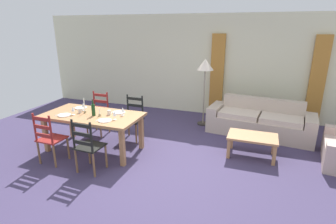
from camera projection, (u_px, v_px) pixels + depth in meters
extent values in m
cube|color=#3F3658|center=(154.00, 164.00, 4.79)|extent=(9.60, 9.60, 0.02)
cube|color=beige|center=(199.00, 65.00, 7.33)|extent=(9.60, 0.16, 2.70)
cube|color=#B6782F|center=(217.00, 76.00, 7.11)|extent=(0.35, 0.08, 2.20)
cube|color=#B6782F|center=(317.00, 82.00, 6.33)|extent=(0.35, 0.08, 2.20)
cube|color=#B17C4E|center=(92.00, 115.00, 5.13)|extent=(1.90, 0.96, 0.05)
cube|color=#B17C4E|center=(46.00, 135.00, 5.18)|extent=(0.08, 0.08, 0.70)
cube|color=#B17C4E|center=(122.00, 148.00, 4.63)|extent=(0.08, 0.08, 0.70)
cube|color=#B17C4E|center=(72.00, 122.00, 5.86)|extent=(0.08, 0.08, 0.70)
cube|color=#B17C4E|center=(141.00, 132.00, 5.31)|extent=(0.08, 0.08, 0.70)
cube|color=maroon|center=(52.00, 139.00, 4.75)|extent=(0.43, 0.41, 0.03)
cylinder|color=brown|center=(53.00, 145.00, 5.03)|extent=(0.04, 0.04, 0.43)
cylinder|color=brown|center=(68.00, 148.00, 4.90)|extent=(0.04, 0.04, 0.43)
cylinder|color=brown|center=(39.00, 153.00, 4.73)|extent=(0.04, 0.04, 0.43)
cylinder|color=brown|center=(55.00, 156.00, 4.60)|extent=(0.04, 0.04, 0.43)
cylinder|color=maroon|center=(35.00, 127.00, 4.58)|extent=(0.04, 0.04, 0.50)
cylinder|color=maroon|center=(51.00, 130.00, 4.45)|extent=(0.04, 0.04, 0.50)
cube|color=maroon|center=(44.00, 135.00, 4.55)|extent=(0.38, 0.04, 0.06)
cube|color=maroon|center=(42.00, 127.00, 4.51)|extent=(0.38, 0.04, 0.06)
cube|color=maroon|center=(41.00, 119.00, 4.46)|extent=(0.38, 0.04, 0.06)
cube|color=black|center=(90.00, 146.00, 4.45)|extent=(0.44, 0.42, 0.03)
cylinder|color=brown|center=(89.00, 153.00, 4.73)|extent=(0.04, 0.04, 0.43)
cylinder|color=brown|center=(106.00, 156.00, 4.60)|extent=(0.04, 0.04, 0.43)
cylinder|color=brown|center=(76.00, 161.00, 4.43)|extent=(0.04, 0.04, 0.43)
cylinder|color=brown|center=(94.00, 165.00, 4.30)|extent=(0.04, 0.04, 0.43)
cylinder|color=black|center=(73.00, 134.00, 4.28)|extent=(0.04, 0.04, 0.50)
cylinder|color=black|center=(91.00, 137.00, 4.15)|extent=(0.04, 0.04, 0.50)
cube|color=black|center=(83.00, 143.00, 4.26)|extent=(0.38, 0.04, 0.06)
cube|color=black|center=(82.00, 134.00, 4.21)|extent=(0.38, 0.04, 0.06)
cube|color=black|center=(81.00, 126.00, 4.16)|extent=(0.38, 0.04, 0.06)
cube|color=maroon|center=(97.00, 115.00, 6.00)|extent=(0.42, 0.40, 0.03)
cylinder|color=brown|center=(101.00, 128.00, 5.86)|extent=(0.04, 0.04, 0.43)
cylinder|color=brown|center=(87.00, 126.00, 5.98)|extent=(0.04, 0.04, 0.43)
cylinder|color=brown|center=(109.00, 123.00, 6.17)|extent=(0.04, 0.04, 0.43)
cylinder|color=brown|center=(96.00, 121.00, 6.29)|extent=(0.04, 0.04, 0.43)
cylinder|color=maroon|center=(108.00, 103.00, 6.01)|extent=(0.04, 0.04, 0.50)
cylinder|color=maroon|center=(94.00, 102.00, 6.13)|extent=(0.04, 0.04, 0.50)
cube|color=maroon|center=(101.00, 108.00, 6.11)|extent=(0.38, 0.03, 0.06)
cube|color=maroon|center=(101.00, 101.00, 6.07)|extent=(0.38, 0.03, 0.06)
cube|color=maroon|center=(100.00, 95.00, 6.02)|extent=(0.38, 0.03, 0.06)
cube|color=black|center=(132.00, 120.00, 5.70)|extent=(0.42, 0.40, 0.03)
cylinder|color=brown|center=(136.00, 134.00, 5.56)|extent=(0.04, 0.04, 0.43)
cylinder|color=brown|center=(121.00, 132.00, 5.68)|extent=(0.04, 0.04, 0.43)
cylinder|color=brown|center=(143.00, 128.00, 5.86)|extent=(0.04, 0.04, 0.43)
cylinder|color=brown|center=(129.00, 126.00, 5.98)|extent=(0.04, 0.04, 0.43)
cylinder|color=black|center=(142.00, 107.00, 5.71)|extent=(0.04, 0.04, 0.50)
cylinder|color=black|center=(128.00, 105.00, 5.83)|extent=(0.04, 0.04, 0.50)
cube|color=black|center=(135.00, 112.00, 5.81)|extent=(0.38, 0.03, 0.06)
cube|color=black|center=(135.00, 105.00, 5.76)|extent=(0.38, 0.03, 0.06)
cube|color=black|center=(135.00, 99.00, 5.72)|extent=(0.38, 0.03, 0.06)
cylinder|color=white|center=(64.00, 115.00, 5.04)|extent=(0.24, 0.24, 0.02)
cube|color=silver|center=(58.00, 115.00, 5.09)|extent=(0.03, 0.17, 0.01)
cylinder|color=white|center=(105.00, 121.00, 4.75)|extent=(0.24, 0.24, 0.02)
cube|color=silver|center=(98.00, 120.00, 4.80)|extent=(0.02, 0.17, 0.01)
cylinder|color=white|center=(81.00, 108.00, 5.48)|extent=(0.24, 0.24, 0.02)
cube|color=silver|center=(75.00, 107.00, 5.54)|extent=(0.02, 0.17, 0.01)
cylinder|color=white|center=(119.00, 112.00, 5.19)|extent=(0.24, 0.24, 0.02)
cube|color=silver|center=(113.00, 112.00, 5.24)|extent=(0.02, 0.17, 0.01)
cylinder|color=#143819|center=(93.00, 110.00, 5.01)|extent=(0.07, 0.07, 0.22)
cylinder|color=#143819|center=(93.00, 102.00, 4.96)|extent=(0.02, 0.02, 0.08)
cylinder|color=black|center=(92.00, 100.00, 4.95)|extent=(0.03, 0.03, 0.02)
cylinder|color=white|center=(74.00, 115.00, 5.08)|extent=(0.06, 0.06, 0.01)
cylinder|color=white|center=(73.00, 113.00, 5.07)|extent=(0.01, 0.01, 0.07)
cone|color=white|center=(73.00, 109.00, 5.05)|extent=(0.06, 0.06, 0.08)
cylinder|color=white|center=(115.00, 119.00, 4.82)|extent=(0.06, 0.06, 0.01)
cylinder|color=white|center=(115.00, 117.00, 4.81)|extent=(0.01, 0.01, 0.07)
cone|color=white|center=(115.00, 113.00, 4.79)|extent=(0.06, 0.06, 0.08)
cylinder|color=white|center=(84.00, 110.00, 5.35)|extent=(0.06, 0.06, 0.01)
cylinder|color=white|center=(84.00, 108.00, 5.34)|extent=(0.01, 0.01, 0.07)
cone|color=white|center=(83.00, 105.00, 5.31)|extent=(0.06, 0.06, 0.08)
cylinder|color=white|center=(123.00, 115.00, 5.05)|extent=(0.06, 0.06, 0.01)
cylinder|color=white|center=(123.00, 113.00, 5.04)|extent=(0.01, 0.01, 0.07)
cone|color=white|center=(123.00, 109.00, 5.02)|extent=(0.06, 0.06, 0.08)
cylinder|color=beige|center=(109.00, 113.00, 5.07)|extent=(0.07, 0.07, 0.09)
cylinder|color=beige|center=(80.00, 111.00, 5.18)|extent=(0.07, 0.07, 0.09)
cylinder|color=#998C66|center=(85.00, 112.00, 5.19)|extent=(0.05, 0.05, 0.04)
cylinder|color=white|center=(84.00, 105.00, 5.14)|extent=(0.02, 0.02, 0.26)
cylinder|color=#998C66|center=(100.00, 115.00, 5.01)|extent=(0.05, 0.05, 0.04)
cylinder|color=white|center=(99.00, 111.00, 4.99)|extent=(0.02, 0.02, 0.12)
cube|color=#BEAA98|center=(259.00, 126.00, 6.02)|extent=(1.88, 1.01, 0.40)
cube|color=#BEAA98|center=(262.00, 114.00, 6.21)|extent=(1.81, 0.41, 0.80)
cube|color=#BEAA98|center=(310.00, 130.00, 5.55)|extent=(0.33, 0.82, 0.58)
cube|color=#BEAA98|center=(216.00, 116.00, 6.42)|extent=(0.33, 0.82, 0.58)
cube|color=beige|center=(281.00, 119.00, 5.70)|extent=(0.93, 0.74, 0.12)
cube|color=beige|center=(239.00, 114.00, 6.09)|extent=(0.93, 0.74, 0.12)
cube|color=#B17C4E|center=(253.00, 137.00, 4.96)|extent=(0.90, 0.56, 0.04)
cube|color=#B17C4E|center=(229.00, 149.00, 4.95)|extent=(0.06, 0.06, 0.38)
cube|color=#B17C4E|center=(274.00, 155.00, 4.69)|extent=(0.06, 0.06, 0.38)
cube|color=#B17C4E|center=(232.00, 139.00, 5.36)|extent=(0.06, 0.06, 0.38)
cube|color=#B17C4E|center=(274.00, 145.00, 5.10)|extent=(0.06, 0.06, 0.38)
cylinder|color=#332D28|center=(203.00, 123.00, 6.73)|extent=(0.28, 0.28, 0.03)
cylinder|color=gray|center=(204.00, 97.00, 6.52)|extent=(0.03, 0.03, 1.35)
cone|color=beige|center=(205.00, 64.00, 6.27)|extent=(0.40, 0.40, 0.26)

